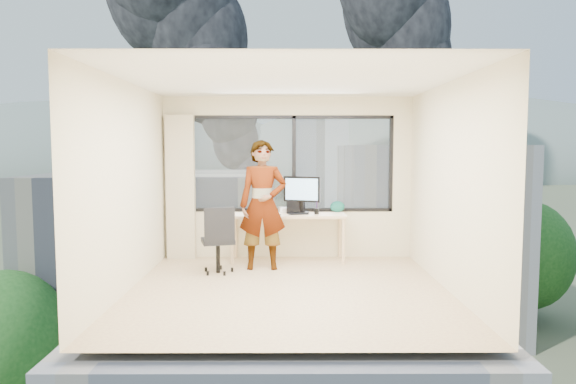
{
  "coord_description": "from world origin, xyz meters",
  "views": [
    {
      "loc": [
        -0.03,
        -6.34,
        1.78
      ],
      "look_at": [
        0.0,
        1.0,
        1.15
      ],
      "focal_mm": 32.05,
      "sensor_mm": 36.0,
      "label": 1
    }
  ],
  "objects_px": {
    "person": "(263,205)",
    "desk": "(288,237)",
    "chair": "(218,239)",
    "game_console": "(290,209)",
    "laptop": "(297,208)",
    "monitor": "(302,195)",
    "handbag": "(337,207)"
  },
  "relations": [
    {
      "from": "game_console",
      "to": "desk",
      "type": "bearing_deg",
      "value": -114.79
    },
    {
      "from": "chair",
      "to": "game_console",
      "type": "xyz_separation_m",
      "value": [
        1.03,
        1.02,
        0.3
      ]
    },
    {
      "from": "desk",
      "to": "laptop",
      "type": "distance_m",
      "value": 0.5
    },
    {
      "from": "handbag",
      "to": "desk",
      "type": "bearing_deg",
      "value": -171.49
    },
    {
      "from": "chair",
      "to": "desk",
      "type": "bearing_deg",
      "value": 22.5
    },
    {
      "from": "desk",
      "to": "chair",
      "type": "xyz_separation_m",
      "value": [
        -1.0,
        -0.77,
        0.12
      ]
    },
    {
      "from": "monitor",
      "to": "handbag",
      "type": "relative_size",
      "value": 2.58
    },
    {
      "from": "chair",
      "to": "handbag",
      "type": "xyz_separation_m",
      "value": [
        1.8,
        0.98,
        0.35
      ]
    },
    {
      "from": "chair",
      "to": "monitor",
      "type": "bearing_deg",
      "value": 19.42
    },
    {
      "from": "chair",
      "to": "person",
      "type": "xyz_separation_m",
      "value": [
        0.63,
        0.26,
        0.46
      ]
    },
    {
      "from": "desk",
      "to": "game_console",
      "type": "bearing_deg",
      "value": 83.37
    },
    {
      "from": "desk",
      "to": "chair",
      "type": "distance_m",
      "value": 1.27
    },
    {
      "from": "chair",
      "to": "monitor",
      "type": "distance_m",
      "value": 1.58
    },
    {
      "from": "chair",
      "to": "laptop",
      "type": "xyz_separation_m",
      "value": [
        1.15,
        0.74,
        0.36
      ]
    },
    {
      "from": "desk",
      "to": "chair",
      "type": "height_order",
      "value": "chair"
    },
    {
      "from": "game_console",
      "to": "laptop",
      "type": "bearing_deg",
      "value": -84.78
    },
    {
      "from": "chair",
      "to": "game_console",
      "type": "distance_m",
      "value": 1.48
    },
    {
      "from": "person",
      "to": "desk",
      "type": "bearing_deg",
      "value": 51.71
    },
    {
      "from": "person",
      "to": "game_console",
      "type": "xyz_separation_m",
      "value": [
        0.4,
        0.75,
        -0.16
      ]
    },
    {
      "from": "monitor",
      "to": "game_console",
      "type": "distance_m",
      "value": 0.37
    },
    {
      "from": "game_console",
      "to": "monitor",
      "type": "bearing_deg",
      "value": -61.18
    },
    {
      "from": "desk",
      "to": "game_console",
      "type": "xyz_separation_m",
      "value": [
        0.03,
        0.25,
        0.41
      ]
    },
    {
      "from": "chair",
      "to": "person",
      "type": "bearing_deg",
      "value": 7.63
    },
    {
      "from": "chair",
      "to": "laptop",
      "type": "relative_size",
      "value": 3.09
    },
    {
      "from": "laptop",
      "to": "handbag",
      "type": "height_order",
      "value": "laptop"
    },
    {
      "from": "handbag",
      "to": "monitor",
      "type": "bearing_deg",
      "value": -172.51
    },
    {
      "from": "monitor",
      "to": "handbag",
      "type": "bearing_deg",
      "value": 33.23
    },
    {
      "from": "monitor",
      "to": "laptop",
      "type": "bearing_deg",
      "value": -105.48
    },
    {
      "from": "monitor",
      "to": "laptop",
      "type": "relative_size",
      "value": 1.87
    },
    {
      "from": "desk",
      "to": "monitor",
      "type": "bearing_deg",
      "value": 17.49
    },
    {
      "from": "monitor",
      "to": "laptop",
      "type": "height_order",
      "value": "monitor"
    },
    {
      "from": "desk",
      "to": "monitor",
      "type": "relative_size",
      "value": 3.03
    }
  ]
}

